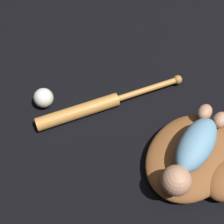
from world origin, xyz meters
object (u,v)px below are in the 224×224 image
baseball_bat (93,107)px  baseball (44,98)px  baby_figure (193,150)px  baseball_glove (196,159)px

baseball_bat → baseball: bearing=-79.3°
baby_figure → baseball_bat: (-0.09, -0.38, -0.09)m
baseball_bat → baseball: (0.04, -0.19, 0.01)m
baseball_bat → baseball_glove: bearing=78.8°
baby_figure → baseball: bearing=-96.0°
baseball_bat → baseball: size_ratio=6.15×
baseball_glove → baseball_bat: 0.41m
baseball → baseball_bat: bearing=100.7°
baseball_glove → baseball: bearing=-94.4°
baseball_glove → baseball_bat: baseball_glove is taller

